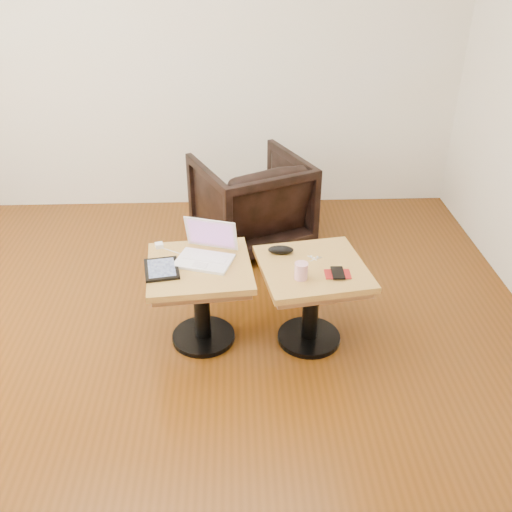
{
  "coord_description": "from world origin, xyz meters",
  "views": [
    {
      "loc": [
        0.4,
        -2.4,
        2.18
      ],
      "look_at": [
        0.5,
        0.32,
        0.57
      ],
      "focal_mm": 40.0,
      "sensor_mm": 36.0,
      "label": 1
    }
  ],
  "objects_px": {
    "side_table_left": "(200,284)",
    "laptop": "(206,252)",
    "armchair": "(251,202)",
    "side_table_right": "(312,285)",
    "striped_cup": "(301,271)"
  },
  "relations": [
    {
      "from": "laptop",
      "to": "side_table_right",
      "type": "bearing_deg",
      "value": 8.42
    },
    {
      "from": "side_table_left",
      "to": "armchair",
      "type": "distance_m",
      "value": 1.22
    },
    {
      "from": "side_table_left",
      "to": "striped_cup",
      "type": "xyz_separation_m",
      "value": [
        0.55,
        -0.16,
        0.18
      ]
    },
    {
      "from": "side_table_left",
      "to": "striped_cup",
      "type": "relative_size",
      "value": 6.71
    },
    {
      "from": "laptop",
      "to": "armchair",
      "type": "distance_m",
      "value": 1.17
    },
    {
      "from": "side_table_left",
      "to": "side_table_right",
      "type": "bearing_deg",
      "value": -8.44
    },
    {
      "from": "striped_cup",
      "to": "armchair",
      "type": "bearing_deg",
      "value": 99.53
    },
    {
      "from": "side_table_right",
      "to": "laptop",
      "type": "relative_size",
      "value": 1.77
    },
    {
      "from": "side_table_left",
      "to": "armchair",
      "type": "xyz_separation_m",
      "value": [
        0.33,
        1.18,
        -0.04
      ]
    },
    {
      "from": "side_table_left",
      "to": "side_table_right",
      "type": "distance_m",
      "value": 0.63
    },
    {
      "from": "side_table_left",
      "to": "laptop",
      "type": "bearing_deg",
      "value": 54.84
    },
    {
      "from": "laptop",
      "to": "armchair",
      "type": "height_order",
      "value": "laptop"
    },
    {
      "from": "side_table_left",
      "to": "laptop",
      "type": "relative_size",
      "value": 1.68
    },
    {
      "from": "side_table_right",
      "to": "striped_cup",
      "type": "height_order",
      "value": "striped_cup"
    },
    {
      "from": "armchair",
      "to": "side_table_right",
      "type": "bearing_deg",
      "value": 80.02
    }
  ]
}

